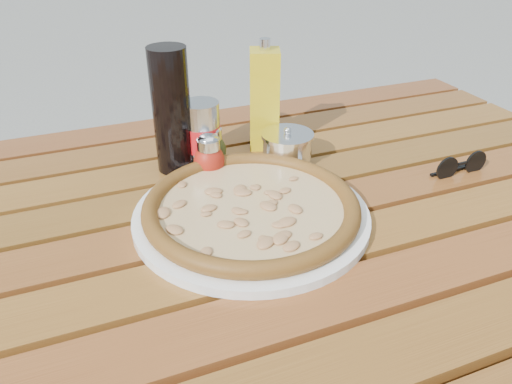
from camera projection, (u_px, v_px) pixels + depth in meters
name	position (u px, v px, depth m)	size (l,w,h in m)	color
table	(261.00, 253.00, 0.82)	(1.40, 0.90, 0.75)	#381B0C
plate	(251.00, 215.00, 0.76)	(0.36, 0.36, 0.01)	white
pizza	(251.00, 207.00, 0.76)	(0.39, 0.39, 0.03)	beige
pepper_shaker	(209.00, 157.00, 0.87)	(0.07, 0.07, 0.08)	red
oregano_shaker	(211.00, 146.00, 0.90)	(0.07, 0.07, 0.08)	#3B421A
dark_bottle	(172.00, 111.00, 0.86)	(0.07, 0.07, 0.22)	black
soda_can	(202.00, 135.00, 0.90)	(0.07, 0.07, 0.12)	silver
olive_oil_cruet	(264.00, 99.00, 0.94)	(0.07, 0.07, 0.21)	gold
parmesan_tin	(287.00, 148.00, 0.91)	(0.11, 0.11, 0.07)	silver
sunglasses	(460.00, 166.00, 0.89)	(0.11, 0.02, 0.04)	black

